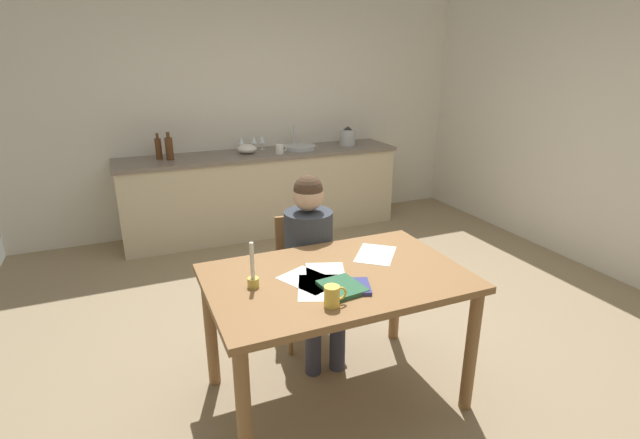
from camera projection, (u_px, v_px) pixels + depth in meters
name	position (u px, v px, depth m)	size (l,w,h in m)	color
ground_plane	(352.00, 330.00, 3.53)	(5.20, 5.20, 0.04)	#937F60
wall_back	(250.00, 111.00, 5.35)	(5.20, 0.12, 2.60)	silver
wall_right	(628.00, 130.00, 4.06)	(0.12, 5.20, 2.60)	silver
kitchen_counter	(263.00, 192.00, 5.32)	(3.04, 0.64, 0.90)	beige
dining_table	(337.00, 293.00, 2.61)	(1.40, 0.90, 0.79)	olive
chair_at_table	(305.00, 272.00, 3.31)	(0.44, 0.44, 0.86)	olive
person_seated	(311.00, 254.00, 3.11)	(0.36, 0.61, 1.19)	#333842
coffee_mug	(333.00, 296.00, 2.25)	(0.12, 0.08, 0.10)	#F2CC4C
candlestick	(253.00, 275.00, 2.43)	(0.06, 0.06, 0.25)	gold
book_magazine	(355.00, 287.00, 2.43)	(0.15, 0.17, 0.02)	navy
book_cookery	(342.00, 287.00, 2.42)	(0.19, 0.23, 0.02)	#2A5D3C
paper_letter	(309.00, 280.00, 2.52)	(0.21, 0.30, 0.00)	white
paper_bill	(376.00, 254.00, 2.84)	(0.21, 0.30, 0.00)	white
paper_envelope	(319.00, 287.00, 2.44)	(0.21, 0.30, 0.00)	white
paper_receipt	(326.00, 274.00, 2.58)	(0.21, 0.30, 0.00)	white
sink_unit	(299.00, 147.00, 5.33)	(0.36, 0.36, 0.24)	#B2B7BC
bottle_oil	(158.00, 148.00, 4.80)	(0.06, 0.06, 0.26)	#593319
bottle_vinegar	(169.00, 148.00, 4.77)	(0.08, 0.08, 0.28)	#593319
mixing_bowl	(247.00, 149.00, 5.10)	(0.21, 0.21, 0.09)	white
stovetop_kettle	(348.00, 137.00, 5.52)	(0.18, 0.18, 0.22)	#B7BABF
wine_glass_near_sink	(262.00, 140.00, 5.28)	(0.07, 0.07, 0.15)	silver
wine_glass_by_kettle	(254.00, 140.00, 5.25)	(0.07, 0.07, 0.15)	silver
wine_glass_back_left	(241.00, 141.00, 5.20)	(0.07, 0.07, 0.15)	silver
teacup_on_counter	(280.00, 149.00, 5.08)	(0.12, 0.08, 0.10)	white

